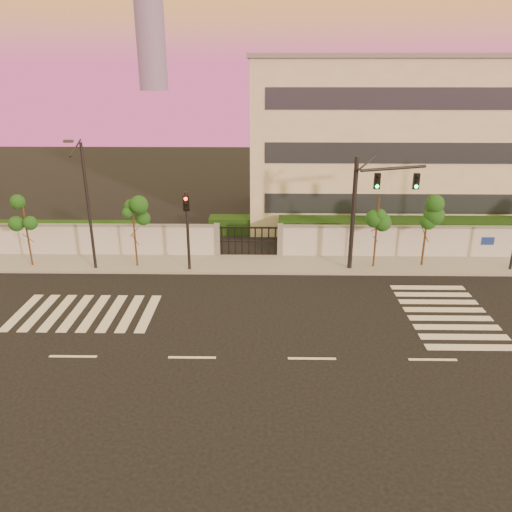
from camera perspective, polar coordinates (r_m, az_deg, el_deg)
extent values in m
plane|color=black|center=(21.28, 6.41, -11.59)|extent=(120.00, 120.00, 0.00)
cube|color=gray|center=(30.63, 4.69, -0.97)|extent=(60.00, 3.00, 0.15)
cube|color=#AFB2B7|center=(35.22, -25.16, 1.59)|extent=(25.00, 0.30, 2.00)
cube|color=slate|center=(34.93, -25.42, 3.24)|extent=(25.00, 0.36, 0.12)
cube|color=slate|center=(31.75, -4.47, 1.80)|extent=(0.35, 0.35, 2.20)
cube|color=slate|center=(31.63, 2.77, 1.77)|extent=(0.35, 0.35, 2.20)
cube|color=black|center=(35.79, 18.87, 2.58)|extent=(20.00, 2.00, 1.80)
cube|color=black|center=(36.86, -21.39, 2.44)|extent=(12.00, 1.80, 1.40)
cube|color=black|center=(36.54, -0.61, 3.57)|extent=(6.00, 1.50, 1.20)
cube|color=beige|center=(41.76, 16.66, 12.47)|extent=(24.00, 12.00, 12.00)
cube|color=#262D38|center=(36.72, 18.49, 5.67)|extent=(22.00, 0.08, 1.40)
cube|color=#262D38|center=(36.05, 19.13, 11.04)|extent=(22.00, 0.08, 1.40)
cube|color=#262D38|center=(35.70, 19.80, 16.57)|extent=(22.00, 0.08, 1.40)
cube|color=slate|center=(41.43, 17.57, 20.83)|extent=(24.40, 12.40, 0.30)
cube|color=silver|center=(27.41, -25.19, -5.82)|extent=(0.50, 4.00, 0.02)
cube|color=silver|center=(27.03, -23.46, -5.91)|extent=(0.50, 4.00, 0.02)
cube|color=silver|center=(26.67, -21.69, -6.00)|extent=(0.50, 4.00, 0.02)
cube|color=silver|center=(26.34, -19.87, -6.09)|extent=(0.50, 4.00, 0.02)
cube|color=silver|center=(26.04, -18.01, -6.17)|extent=(0.50, 4.00, 0.02)
cube|color=silver|center=(25.76, -16.11, -6.25)|extent=(0.50, 4.00, 0.02)
cube|color=silver|center=(25.52, -14.16, -6.32)|extent=(0.50, 4.00, 0.02)
cube|color=silver|center=(25.30, -12.18, -6.39)|extent=(0.50, 4.00, 0.02)
cube|color=silver|center=(23.81, 23.45, -9.56)|extent=(4.00, 0.50, 0.02)
cube|color=silver|center=(24.53, 22.69, -8.53)|extent=(4.00, 0.50, 0.02)
cube|color=silver|center=(25.26, 21.98, -7.56)|extent=(4.00, 0.50, 0.02)
cube|color=silver|center=(26.01, 21.31, -6.64)|extent=(4.00, 0.50, 0.02)
cube|color=silver|center=(26.76, 20.68, -5.77)|extent=(4.00, 0.50, 0.02)
cube|color=silver|center=(27.52, 20.09, -4.95)|extent=(4.00, 0.50, 0.02)
cube|color=silver|center=(28.29, 19.53, -4.17)|extent=(4.00, 0.50, 0.02)
cube|color=silver|center=(29.07, 19.00, -3.44)|extent=(4.00, 0.50, 0.02)
cube|color=silver|center=(22.63, -20.18, -10.72)|extent=(2.00, 0.15, 0.01)
cube|color=silver|center=(21.39, -7.32, -11.43)|extent=(2.00, 0.15, 0.01)
cube|color=silver|center=(21.28, 6.41, -11.57)|extent=(2.00, 0.15, 0.01)
cube|color=silver|center=(22.32, 19.55, -11.10)|extent=(2.00, 0.15, 0.01)
cylinder|color=#382314|center=(32.55, -24.68, 2.40)|extent=(0.11, 0.11, 4.35)
sphere|color=#154614|center=(32.21, -25.03, 4.60)|extent=(0.99, 0.99, 0.99)
sphere|color=#154614|center=(32.39, -24.22, 3.60)|extent=(0.75, 0.75, 0.75)
sphere|color=#154614|center=(32.32, -25.44, 3.78)|extent=(0.72, 0.72, 0.72)
cylinder|color=#382314|center=(30.35, -13.71, 2.49)|extent=(0.11, 0.11, 4.34)
sphere|color=#154614|center=(29.98, -13.92, 4.86)|extent=(0.99, 0.99, 0.99)
sphere|color=#154614|center=(30.25, -13.15, 3.77)|extent=(0.75, 0.75, 0.75)
sphere|color=#154614|center=(30.04, -14.41, 3.98)|extent=(0.72, 0.72, 0.72)
cylinder|color=#382314|center=(30.20, 13.56, 2.52)|extent=(0.11, 0.11, 4.44)
sphere|color=#154614|center=(29.83, 13.77, 4.95)|extent=(1.05, 1.05, 1.05)
sphere|color=#154614|center=(30.26, 14.21, 3.82)|extent=(0.80, 0.80, 0.80)
sphere|color=#154614|center=(29.75, 13.22, 4.07)|extent=(0.76, 0.76, 0.76)
cylinder|color=#382314|center=(31.24, 18.79, 2.51)|extent=(0.13, 0.13, 4.36)
sphere|color=#154614|center=(30.88, 19.06, 4.81)|extent=(1.15, 1.15, 1.15)
sphere|color=#154614|center=(31.36, 19.45, 3.75)|extent=(0.88, 0.88, 0.88)
sphere|color=#154614|center=(30.76, 18.50, 3.97)|extent=(0.83, 0.83, 0.83)
cylinder|color=black|center=(29.32, 11.03, 4.56)|extent=(0.26, 0.26, 6.77)
cylinder|color=black|center=(29.15, 15.47, 9.63)|extent=(3.97, 1.56, 0.17)
cube|color=black|center=(29.03, 13.67, 8.32)|extent=(0.38, 0.20, 0.98)
sphere|color=#0CF259|center=(28.99, 13.67, 7.68)|extent=(0.22, 0.22, 0.22)
cube|color=black|center=(29.59, 17.84, 8.14)|extent=(0.38, 0.20, 0.98)
sphere|color=#0CF259|center=(29.55, 17.84, 7.51)|extent=(0.22, 0.22, 0.22)
cylinder|color=black|center=(29.17, -7.80, 2.66)|extent=(0.17, 0.17, 4.81)
cube|color=black|center=(28.64, -7.98, 5.99)|extent=(0.37, 0.19, 0.96)
sphere|color=red|center=(28.46, -8.05, 6.52)|extent=(0.21, 0.21, 0.21)
cylinder|color=black|center=(30.25, -18.58, 5.11)|extent=(0.17, 0.17, 7.54)
cylinder|color=black|center=(28.78, -19.94, 11.53)|extent=(0.09, 1.80, 0.73)
cube|color=#3F3F44|center=(27.93, -20.65, 12.18)|extent=(0.47, 0.24, 0.14)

